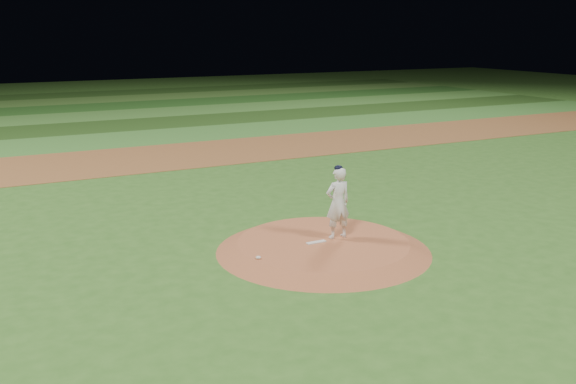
{
  "coord_description": "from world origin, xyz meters",
  "views": [
    {
      "loc": [
        -7.86,
        -13.5,
        5.53
      ],
      "look_at": [
        0.0,
        2.0,
        1.1
      ],
      "focal_mm": 40.0,
      "sensor_mm": 36.0,
      "label": 1
    }
  ],
  "objects": [
    {
      "name": "pitcher_on_mound",
      "position": [
        0.47,
        0.09,
        1.2
      ],
      "size": [
        0.69,
        0.45,
        1.93
      ],
      "color": "silver",
      "rests_on": "pitchers_mound"
    },
    {
      "name": "outfield_stripe_3",
      "position": [
        0.0,
        34.5,
        0.01
      ],
      "size": [
        70.0,
        5.0,
        0.02
      ],
      "primitive_type": "cube",
      "color": "#204E19",
      "rests_on": "ground"
    },
    {
      "name": "infield_dirt_band",
      "position": [
        0.0,
        14.0,
        0.01
      ],
      "size": [
        70.0,
        6.0,
        0.02
      ],
      "primitive_type": "cube",
      "color": "brown",
      "rests_on": "ground"
    },
    {
      "name": "outfield_stripe_0",
      "position": [
        0.0,
        19.5,
        0.01
      ],
      "size": [
        70.0,
        5.0,
        0.02
      ],
      "primitive_type": "cube",
      "color": "#38742A",
      "rests_on": "ground"
    },
    {
      "name": "outfield_stripe_4",
      "position": [
        0.0,
        39.5,
        0.01
      ],
      "size": [
        70.0,
        5.0,
        0.02
      ],
      "primitive_type": "cube",
      "color": "#3B6926",
      "rests_on": "ground"
    },
    {
      "name": "rosin_bag",
      "position": [
        -2.02,
        -0.42,
        0.28
      ],
      "size": [
        0.13,
        0.13,
        0.07
      ],
      "primitive_type": "ellipsoid",
      "color": "silver",
      "rests_on": "pitchers_mound"
    },
    {
      "name": "ground",
      "position": [
        0.0,
        0.0,
        0.0
      ],
      "size": [
        120.0,
        120.0,
        0.0
      ],
      "primitive_type": "plane",
      "color": "#30601F",
      "rests_on": "ground"
    },
    {
      "name": "outfield_stripe_1",
      "position": [
        0.0,
        24.5,
        0.01
      ],
      "size": [
        70.0,
        5.0,
        0.02
      ],
      "primitive_type": "cube",
      "color": "#214415",
      "rests_on": "ground"
    },
    {
      "name": "pitching_rubber",
      "position": [
        -0.22,
        -0.01,
        0.26
      ],
      "size": [
        0.53,
        0.14,
        0.03
      ],
      "primitive_type": "cube",
      "rotation": [
        0.0,
        0.0,
        0.01
      ],
      "color": "silver",
      "rests_on": "pitchers_mound"
    },
    {
      "name": "pitchers_mound",
      "position": [
        0.0,
        0.0,
        0.12
      ],
      "size": [
        5.5,
        5.5,
        0.25
      ],
      "primitive_type": "cone",
      "color": "#A45732",
      "rests_on": "ground"
    },
    {
      "name": "outfield_stripe_2",
      "position": [
        0.0,
        29.5,
        0.01
      ],
      "size": [
        70.0,
        5.0,
        0.02
      ],
      "primitive_type": "cube",
      "color": "#3B742A",
      "rests_on": "ground"
    },
    {
      "name": "outfield_stripe_5",
      "position": [
        0.0,
        44.5,
        0.01
      ],
      "size": [
        70.0,
        5.0,
        0.02
      ],
      "primitive_type": "cube",
      "color": "#224616",
      "rests_on": "ground"
    }
  ]
}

